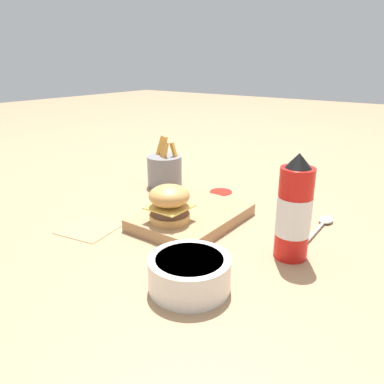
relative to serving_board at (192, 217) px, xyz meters
name	(u,v)px	position (x,y,z in m)	size (l,w,h in m)	color
ground_plane	(208,217)	(0.05, -0.01, -0.01)	(6.00, 6.00, 0.00)	#9E7A56
serving_board	(192,217)	(0.00, 0.00, 0.00)	(0.27, 0.20, 0.03)	#A37A51
burger	(169,203)	(-0.07, 0.01, 0.06)	(0.09, 0.09, 0.08)	tan
ketchup_bottle	(294,211)	(-0.02, -0.26, 0.08)	(0.07, 0.07, 0.21)	red
fries_basket	(165,170)	(0.18, 0.24, 0.03)	(0.11, 0.11, 0.16)	slate
side_bowl	(189,273)	(-0.23, -0.16, 0.02)	(0.14, 0.14, 0.06)	silver
spoon	(323,223)	(0.17, -0.26, -0.01)	(0.19, 0.03, 0.01)	silver
ketchup_puddle	(221,192)	(0.23, 0.06, -0.01)	(0.07, 0.07, 0.00)	#B21E14
parchment_square	(90,228)	(-0.17, 0.17, -0.01)	(0.14, 0.14, 0.00)	tan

